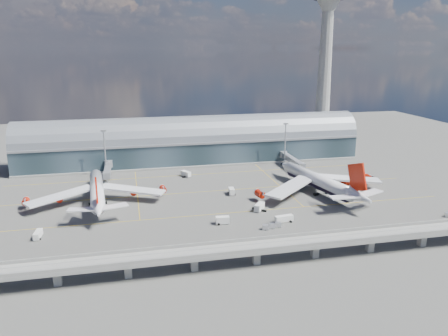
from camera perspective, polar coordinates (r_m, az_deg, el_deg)
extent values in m
plane|color=#474744|center=(191.96, -0.51, -4.88)|extent=(500.00, 500.00, 0.00)
cube|color=gold|center=(182.83, 0.15, -5.93)|extent=(200.00, 0.25, 0.01)
cube|color=gold|center=(210.46, -1.66, -3.03)|extent=(200.00, 0.25, 0.01)
cube|color=gold|center=(238.66, -3.03, -0.81)|extent=(200.00, 0.25, 0.01)
cube|color=gold|center=(216.57, -11.31, -2.80)|extent=(0.25, 80.00, 0.01)
cube|color=gold|center=(228.42, 6.51, -1.64)|extent=(0.25, 80.00, 0.01)
cube|color=#1F2E34|center=(263.68, -4.08, 2.30)|extent=(200.00, 28.00, 14.00)
cylinder|color=slate|center=(262.19, -4.11, 3.79)|extent=(200.00, 28.00, 28.00)
cube|color=gray|center=(248.65, -3.62, 3.17)|extent=(200.00, 1.00, 1.20)
cube|color=gray|center=(265.19, -4.05, 0.96)|extent=(200.00, 30.00, 1.20)
cube|color=gray|center=(293.41, 12.44, 2.72)|extent=(18.00, 18.00, 8.00)
cone|color=gray|center=(287.49, 12.91, 10.72)|extent=(10.00, 10.00, 90.00)
cone|color=gray|center=(287.83, 13.50, 20.07)|extent=(16.00, 16.00, 8.00)
cube|color=gray|center=(140.71, 4.27, -10.33)|extent=(220.00, 8.50, 1.20)
cube|color=gray|center=(136.80, 4.77, -10.62)|extent=(220.00, 0.40, 1.20)
cube|color=gray|center=(143.71, 3.82, -9.27)|extent=(220.00, 0.40, 1.20)
cube|color=gray|center=(139.14, 4.46, -10.35)|extent=(220.00, 0.12, 0.12)
cube|color=gray|center=(141.73, 4.10, -9.84)|extent=(220.00, 0.12, 0.12)
cube|color=gray|center=(138.76, -20.92, -13.16)|extent=(2.20, 2.20, 5.00)
cube|color=gray|center=(136.97, -12.42, -12.84)|extent=(2.20, 2.20, 5.00)
cube|color=gray|center=(138.08, -3.91, -12.24)|extent=(2.20, 2.20, 5.00)
cube|color=gray|center=(142.04, 4.25, -11.42)|extent=(2.20, 2.20, 5.00)
cube|color=gray|center=(148.60, 11.78, -10.46)|extent=(2.20, 2.20, 5.00)
cube|color=gray|center=(157.44, 18.52, -9.44)|extent=(2.20, 2.20, 5.00)
cube|color=gray|center=(168.21, 24.45, -8.43)|extent=(2.20, 2.20, 5.00)
cylinder|color=gray|center=(237.65, -15.26, 1.70)|extent=(0.70, 0.70, 25.00)
cube|color=gray|center=(235.09, -15.47, 4.71)|extent=(3.00, 0.40, 1.00)
cylinder|color=gray|center=(253.00, 7.98, 2.91)|extent=(0.70, 0.70, 25.00)
cube|color=gray|center=(250.60, 8.09, 5.75)|extent=(3.00, 0.40, 1.00)
cylinder|color=white|center=(202.37, -16.28, -2.74)|extent=(9.40, 48.69, 5.84)
cone|color=white|center=(228.20, -16.41, -0.72)|extent=(6.36, 7.71, 5.84)
cone|color=white|center=(174.90, -16.11, -5.34)|extent=(6.63, 11.35, 5.84)
cube|color=red|center=(175.17, -16.30, -2.82)|extent=(1.44, 10.93, 12.08)
cube|color=white|center=(201.49, -20.60, -3.42)|extent=(28.77, 21.86, 2.36)
cube|color=white|center=(201.38, -11.91, -2.76)|extent=(29.86, 18.53, 2.36)
cylinder|color=red|center=(203.77, -20.68, -3.71)|extent=(3.25, 4.76, 2.92)
cylinder|color=red|center=(205.32, -24.46, -3.98)|extent=(3.25, 4.76, 2.92)
cylinder|color=red|center=(203.66, -11.78, -3.03)|extent=(3.25, 4.76, 2.92)
cylinder|color=red|center=(205.11, -8.00, -2.71)|extent=(3.25, 4.76, 2.92)
cylinder|color=gray|center=(219.93, -16.28, -2.47)|extent=(0.46, 0.46, 2.74)
cylinder|color=gray|center=(200.28, -17.00, -4.29)|extent=(0.55, 0.55, 2.74)
cylinder|color=gray|center=(200.26, -15.33, -4.16)|extent=(0.55, 0.55, 2.74)
cylinder|color=black|center=(200.56, -16.98, -4.52)|extent=(2.10, 1.51, 1.37)
cylinder|color=black|center=(200.54, -15.31, -4.39)|extent=(2.10, 1.51, 1.37)
cylinder|color=white|center=(212.04, 12.09, -1.51)|extent=(15.71, 50.11, 5.99)
cone|color=white|center=(234.31, 8.10, 0.29)|extent=(7.50, 9.27, 5.99)
cone|color=white|center=(189.58, 17.42, -3.66)|extent=(8.31, 13.32, 5.99)
cube|color=red|center=(189.48, 17.00, -1.14)|extent=(3.14, 12.24, 13.67)
cube|color=white|center=(201.83, 8.69, -2.45)|extent=(29.30, 26.13, 2.56)
cube|color=white|center=(220.39, 15.80, -1.34)|extent=(32.19, 16.82, 2.56)
cylinder|color=black|center=(212.51, 12.07, -1.94)|extent=(13.82, 44.91, 5.09)
cylinder|color=red|center=(203.74, 8.22, -2.81)|extent=(4.26, 5.71, 3.30)
cylinder|color=red|center=(196.76, 4.66, -3.36)|extent=(4.26, 5.71, 3.30)
cylinder|color=red|center=(222.79, 15.55, -1.64)|extent=(4.26, 5.71, 3.30)
cylinder|color=red|center=(231.96, 18.31, -1.19)|extent=(4.26, 5.71, 3.30)
cylinder|color=gray|center=(227.11, 9.44, -1.44)|extent=(0.52, 0.52, 3.10)
cylinder|color=gray|center=(208.35, 11.95, -3.12)|extent=(0.62, 0.62, 3.10)
cylinder|color=gray|center=(212.16, 13.40, -2.87)|extent=(0.62, 0.62, 3.10)
cylinder|color=black|center=(208.65, 11.93, -3.37)|extent=(2.53, 1.97, 1.55)
cylinder|color=black|center=(212.46, 13.38, -3.12)|extent=(2.53, 1.97, 1.55)
cube|color=gray|center=(236.47, -14.96, -0.17)|extent=(3.00, 24.00, 3.00)
cube|color=gray|center=(224.92, -15.06, -0.97)|extent=(3.60, 3.60, 3.40)
cylinder|color=gray|center=(248.07, -14.87, 0.55)|extent=(4.40, 4.40, 4.00)
cylinder|color=gray|center=(225.89, -15.00, -1.82)|extent=(0.50, 0.50, 3.40)
cylinder|color=black|center=(226.28, -14.97, -2.15)|extent=(1.40, 0.80, 0.80)
cube|color=gray|center=(251.01, 8.85, 1.06)|extent=(3.00, 28.00, 3.00)
cube|color=gray|center=(238.48, 10.06, 0.25)|extent=(3.60, 3.60, 3.40)
cylinder|color=gray|center=(263.69, 7.75, 1.80)|extent=(4.40, 4.40, 4.00)
cylinder|color=gray|center=(239.40, 10.02, -0.56)|extent=(0.50, 0.50, 3.40)
cylinder|color=black|center=(239.77, 10.00, -0.87)|extent=(1.40, 0.80, 0.80)
cube|color=silver|center=(173.34, -23.13, -7.97)|extent=(2.50, 6.32, 2.30)
cylinder|color=black|center=(175.54, -23.04, -8.02)|extent=(2.26, 0.96, 0.80)
cylinder|color=black|center=(171.91, -23.16, -8.53)|extent=(2.26, 0.96, 0.80)
cube|color=silver|center=(171.64, -0.20, -6.79)|extent=(5.43, 2.86, 2.72)
cylinder|color=black|center=(172.57, 0.34, -7.10)|extent=(1.17, 2.69, 0.94)
cylinder|color=black|center=(171.64, -0.74, -7.23)|extent=(1.17, 2.69, 0.94)
cube|color=silver|center=(175.10, 7.84, -6.55)|extent=(7.67, 3.10, 2.42)
cylinder|color=black|center=(176.03, 8.59, -6.83)|extent=(1.14, 2.42, 0.84)
cylinder|color=black|center=(175.00, 7.06, -6.91)|extent=(1.14, 2.42, 0.84)
cube|color=silver|center=(185.82, 4.64, -5.06)|extent=(5.89, 6.63, 2.80)
cylinder|color=black|center=(187.37, 4.12, -5.28)|extent=(2.72, 2.41, 0.97)
cylinder|color=black|center=(185.15, 5.16, -5.56)|extent=(2.72, 2.41, 0.97)
cube|color=silver|center=(205.22, 1.00, -3.03)|extent=(2.87, 5.42, 2.71)
cylinder|color=black|center=(207.09, 0.85, -3.20)|extent=(2.68, 1.18, 0.94)
cylinder|color=black|center=(204.10, 1.15, -3.49)|extent=(2.68, 1.18, 0.94)
cube|color=silver|center=(234.40, -5.00, -0.74)|extent=(5.22, 6.40, 2.64)
cylinder|color=black|center=(236.42, -4.80, -0.89)|extent=(2.64, 2.12, 0.91)
cylinder|color=black|center=(233.02, -5.19, -1.14)|extent=(2.64, 2.12, 0.91)
cube|color=gray|center=(167.71, 5.43, -7.93)|extent=(2.93, 2.28, 0.33)
cube|color=silver|center=(167.37, 5.44, -7.66)|extent=(2.48, 2.08, 1.63)
cube|color=gray|center=(169.08, 6.26, -7.76)|extent=(2.93, 2.28, 0.33)
cube|color=silver|center=(168.75, 6.27, -7.49)|extent=(2.48, 2.08, 1.63)
cube|color=gray|center=(170.49, 7.07, -7.58)|extent=(2.93, 2.28, 0.33)
cube|color=silver|center=(170.16, 7.08, -7.32)|extent=(2.48, 2.08, 1.63)
cube|color=gray|center=(153.51, -1.08, -10.18)|extent=(2.58, 2.15, 0.28)
cube|color=silver|center=(153.20, -1.08, -9.93)|extent=(2.20, 1.94, 1.38)
cube|color=gray|center=(153.19, -0.18, -10.23)|extent=(2.58, 2.15, 0.28)
cube|color=silver|center=(152.87, -0.18, -9.98)|extent=(2.20, 1.94, 1.38)
cube|color=gray|center=(152.90, 0.72, -10.28)|extent=(2.58, 2.15, 0.28)
cube|color=silver|center=(152.58, 0.72, -10.03)|extent=(2.20, 1.94, 1.38)
cube|color=gray|center=(152.65, 1.62, -10.33)|extent=(2.58, 2.15, 0.28)
cube|color=silver|center=(152.33, 1.63, -10.08)|extent=(2.20, 1.94, 1.38)
cube|color=gray|center=(200.78, 27.17, -5.65)|extent=(2.89, 2.43, 0.31)
cube|color=silver|center=(200.51, 27.20, -5.43)|extent=(2.47, 2.18, 1.54)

